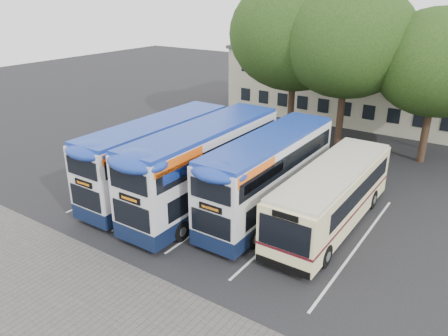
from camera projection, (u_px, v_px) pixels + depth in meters
ground at (241, 277)px, 18.14m from camera, size 120.00×120.00×0.00m
paving_strip at (117, 328)px, 15.36m from camera, size 40.00×6.00×0.01m
bay_lines at (232, 207)px, 23.92m from camera, size 14.12×11.00×0.01m
depot_building at (408, 89)px, 37.60m from camera, size 32.40×8.40×6.20m
tree_left at (295, 34)px, 32.39m from camera, size 9.85×9.85×12.25m
tree_mid at (348, 41)px, 29.69m from camera, size 9.22×9.22×11.82m
tree_right at (438, 63)px, 27.88m from camera, size 8.15×8.15×10.23m
bus_dd_left at (158, 154)px, 24.85m from camera, size 2.53×10.43×4.34m
bus_dd_mid at (205, 163)px, 23.21m from camera, size 2.66×10.98×4.57m
bus_dd_right at (269, 172)px, 22.50m from camera, size 2.50×10.30×4.29m
bus_single at (333, 193)px, 21.57m from camera, size 2.65×10.43×3.11m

